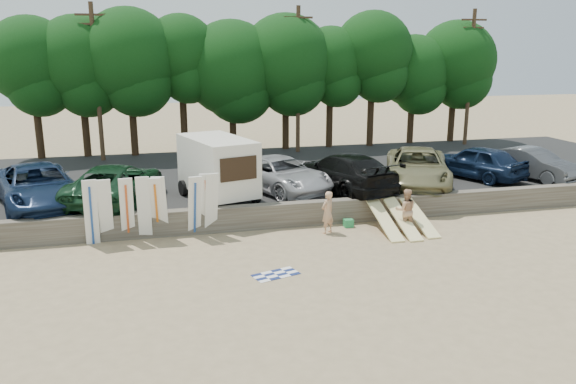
# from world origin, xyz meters

# --- Properties ---
(ground) EXTENTS (120.00, 120.00, 0.00)m
(ground) POSITION_xyz_m (0.00, 0.00, 0.00)
(ground) COLOR tan
(ground) RESTS_ON ground
(seawall) EXTENTS (44.00, 0.50, 1.00)m
(seawall) POSITION_xyz_m (0.00, 3.00, 0.50)
(seawall) COLOR #6B6356
(seawall) RESTS_ON ground
(parking_lot) EXTENTS (44.00, 14.50, 0.70)m
(parking_lot) POSITION_xyz_m (0.00, 10.50, 0.35)
(parking_lot) COLOR #282828
(parking_lot) RESTS_ON ground
(treeline) EXTENTS (32.79, 6.30, 8.92)m
(treeline) POSITION_xyz_m (-0.55, 17.46, 6.40)
(treeline) COLOR #382616
(treeline) RESTS_ON parking_lot
(utility_poles) EXTENTS (25.80, 0.26, 9.00)m
(utility_poles) POSITION_xyz_m (2.00, 16.00, 5.43)
(utility_poles) COLOR #473321
(utility_poles) RESTS_ON parking_lot
(box_trailer) EXTENTS (3.34, 4.70, 2.73)m
(box_trailer) POSITION_xyz_m (-4.42, 5.39, 2.23)
(box_trailer) COLOR silver
(box_trailer) RESTS_ON parking_lot
(car_0) EXTENTS (4.75, 6.90, 1.75)m
(car_0) POSITION_xyz_m (-11.86, 5.98, 1.58)
(car_0) COLOR #122241
(car_0) RESTS_ON parking_lot
(car_1) EXTENTS (4.48, 6.70, 1.71)m
(car_1) POSITION_xyz_m (-8.77, 5.81, 1.55)
(car_1) COLOR #13341D
(car_1) RESTS_ON parking_lot
(car_2) EXTENTS (4.71, 6.27, 1.58)m
(car_2) POSITION_xyz_m (-1.42, 6.18, 1.49)
(car_2) COLOR #ABAAB0
(car_2) RESTS_ON parking_lot
(car_3) EXTENTS (4.12, 6.59, 1.78)m
(car_3) POSITION_xyz_m (1.41, 5.49, 1.59)
(car_3) COLOR black
(car_3) RESTS_ON parking_lot
(car_4) EXTENTS (5.26, 6.99, 1.76)m
(car_4) POSITION_xyz_m (5.24, 5.67, 1.58)
(car_4) COLOR olive
(car_4) RESTS_ON parking_lot
(car_5) EXTENTS (3.95, 5.42, 1.71)m
(car_5) POSITION_xyz_m (8.88, 6.38, 1.56)
(car_5) COLOR #0E1A33
(car_5) RESTS_ON parking_lot
(car_6) EXTENTS (3.11, 4.95, 1.54)m
(car_6) POSITION_xyz_m (11.65, 5.65, 1.47)
(car_6) COLOR #46484B
(car_6) RESTS_ON parking_lot
(surfboard_upright_0) EXTENTS (0.58, 0.59, 2.57)m
(surfboard_upright_0) POSITION_xyz_m (-9.47, 2.45, 1.28)
(surfboard_upright_0) COLOR white
(surfboard_upright_0) RESTS_ON ground
(surfboard_upright_1) EXTENTS (0.55, 0.71, 2.54)m
(surfboard_upright_1) POSITION_xyz_m (-8.97, 2.58, 1.27)
(surfboard_upright_1) COLOR white
(surfboard_upright_1) RESTS_ON ground
(surfboard_upright_2) EXTENTS (0.55, 0.69, 2.54)m
(surfboard_upright_2) POSITION_xyz_m (-8.19, 2.59, 1.27)
(surfboard_upright_2) COLOR white
(surfboard_upright_2) RESTS_ON ground
(surfboard_upright_3) EXTENTS (0.51, 0.56, 2.56)m
(surfboard_upright_3) POSITION_xyz_m (-7.57, 2.56, 1.28)
(surfboard_upright_3) COLOR white
(surfboard_upright_3) RESTS_ON ground
(surfboard_upright_4) EXTENTS (0.56, 0.84, 2.51)m
(surfboard_upright_4) POSITION_xyz_m (-7.11, 2.64, 1.25)
(surfboard_upright_4) COLOR white
(surfboard_upright_4) RESTS_ON ground
(surfboard_upright_5) EXTENTS (0.60, 0.76, 2.54)m
(surfboard_upright_5) POSITION_xyz_m (-6.97, 2.64, 1.27)
(surfboard_upright_5) COLOR white
(surfboard_upright_5) RESTS_ON ground
(surfboard_upright_6) EXTENTS (0.58, 0.84, 2.51)m
(surfboard_upright_6) POSITION_xyz_m (-5.67, 2.49, 1.26)
(surfboard_upright_6) COLOR white
(surfboard_upright_6) RESTS_ON ground
(surfboard_upright_7) EXTENTS (0.60, 0.72, 2.55)m
(surfboard_upright_7) POSITION_xyz_m (-5.18, 2.64, 1.27)
(surfboard_upright_7) COLOR white
(surfboard_upright_7) RESTS_ON ground
(surfboard_upright_8) EXTENTS (0.59, 0.69, 2.55)m
(surfboard_upright_8) POSITION_xyz_m (-5.02, 2.59, 1.28)
(surfboard_upright_8) COLOR white
(surfboard_upright_8) RESTS_ON ground
(surfboard_low_0) EXTENTS (0.56, 2.86, 1.05)m
(surfboard_low_0) POSITION_xyz_m (1.73, 1.40, 0.53)
(surfboard_low_0) COLOR #FFEEA0
(surfboard_low_0) RESTS_ON ground
(surfboard_low_1) EXTENTS (0.56, 2.85, 1.06)m
(surfboard_low_1) POSITION_xyz_m (2.46, 1.31, 0.53)
(surfboard_low_1) COLOR #FFEEA0
(surfboard_low_1) RESTS_ON ground
(surfboard_low_2) EXTENTS (0.56, 2.88, 0.99)m
(surfboard_low_2) POSITION_xyz_m (3.28, 1.47, 0.50)
(surfboard_low_2) COLOR #FFEEA0
(surfboard_low_2) RESTS_ON ground
(beachgoer_a) EXTENTS (0.75, 0.67, 1.72)m
(beachgoer_a) POSITION_xyz_m (-0.54, 1.76, 0.86)
(beachgoer_a) COLOR tan
(beachgoer_a) RESTS_ON ground
(beachgoer_b) EXTENTS (0.97, 0.83, 1.75)m
(beachgoer_b) POSITION_xyz_m (2.58, 1.24, 0.87)
(beachgoer_b) COLOR tan
(beachgoer_b) RESTS_ON ground
(cooler) EXTENTS (0.39, 0.31, 0.32)m
(cooler) POSITION_xyz_m (0.56, 2.31, 0.16)
(cooler) COLOR #27924E
(cooler) RESTS_ON ground
(gear_bag) EXTENTS (0.35, 0.32, 0.22)m
(gear_bag) POSITION_xyz_m (2.92, 2.40, 0.11)
(gear_bag) COLOR orange
(gear_bag) RESTS_ON ground
(beach_towel) EXTENTS (1.87, 1.87, 0.00)m
(beach_towel) POSITION_xyz_m (-3.47, -1.92, 0.01)
(beach_towel) COLOR white
(beach_towel) RESTS_ON ground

